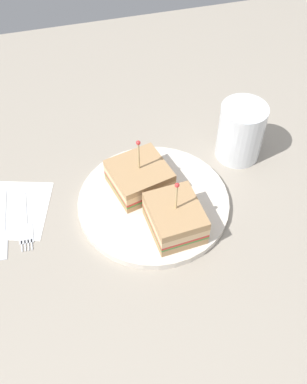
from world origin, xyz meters
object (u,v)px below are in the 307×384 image
sandwich_half_back (140,177)px  knife (3,228)px  napkin (15,209)px  plate (154,202)px  sandwich_half_front (175,218)px  drink_glass (240,134)px  fork (26,227)px

sandwich_half_back → knife: bearing=-175.0°
napkin → knife: 3.86cm
knife → sandwich_half_back: bearing=5.0°
plate → sandwich_half_front: bearing=-74.4°
plate → sandwich_half_back: sandwich_half_back is taller
sandwich_half_front → napkin: (-23.81, 10.99, -3.66)cm
plate → sandwich_half_front: (1.71, -6.15, 3.11)cm
sandwich_half_back → napkin: sandwich_half_back is taller
sandwich_half_front → sandwich_half_back: bearing=108.1°
sandwich_half_front → drink_glass: size_ratio=1.00×
drink_glass → knife: drink_glass is taller
plate → knife: 24.09cm
plate → napkin: plate is taller
sandwich_half_back → drink_glass: (18.98, 4.09, 1.17)cm
plate → drink_glass: size_ratio=2.35×
sandwich_half_front → knife: sandwich_half_front is taller
sandwich_half_front → fork: bearing=162.7°
sandwich_half_back → knife: sandwich_half_back is taller
sandwich_half_back → fork: sandwich_half_back is taller
drink_glass → napkin: bearing=-176.1°
sandwich_half_back → napkin: size_ratio=0.88×
drink_glass → knife: size_ratio=0.77×
sandwich_half_back → napkin: 20.99cm
drink_glass → fork: size_ratio=0.88×
drink_glass → napkin: drink_glass is taller
sandwich_half_front → knife: bearing=163.5°
drink_glass → fork: bearing=-169.9°
plate → fork: size_ratio=2.08×
napkin → knife: size_ratio=0.87×
plate → knife: plate is taller
fork → knife: 3.50cm
sandwich_half_back → plate: bearing=-67.6°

